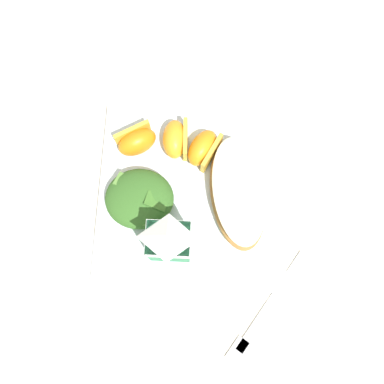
% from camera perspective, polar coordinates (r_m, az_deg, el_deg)
% --- Properties ---
extents(ground, '(3.00, 3.00, 0.00)m').
position_cam_1_polar(ground, '(0.65, -0.00, -0.56)').
color(ground, beige).
extents(white_plate, '(0.28, 0.28, 0.02)m').
position_cam_1_polar(white_plate, '(0.64, -0.00, -0.39)').
color(white_plate, silver).
rests_on(white_plate, ground).
extents(cheesy_pizza_bread, '(0.10, 0.18, 0.04)m').
position_cam_1_polar(cheesy_pizza_bread, '(0.62, 6.25, -0.13)').
color(cheesy_pizza_bread, '#A87038').
rests_on(cheesy_pizza_bread, white_plate).
extents(green_salad_pile, '(0.10, 0.09, 0.05)m').
position_cam_1_polar(green_salad_pile, '(0.61, -7.14, -0.91)').
color(green_salad_pile, '#336023').
rests_on(green_salad_pile, white_plate).
extents(milk_carton, '(0.06, 0.04, 0.11)m').
position_cam_1_polar(milk_carton, '(0.56, -3.14, -6.65)').
color(milk_carton, '#2D8451').
rests_on(milk_carton, white_plate).
extents(orange_wedge_front, '(0.06, 0.07, 0.04)m').
position_cam_1_polar(orange_wedge_front, '(0.63, 1.56, 5.91)').
color(orange_wedge_front, orange).
rests_on(orange_wedge_front, white_plate).
extents(orange_wedge_middle, '(0.04, 0.06, 0.04)m').
position_cam_1_polar(orange_wedge_middle, '(0.64, -2.20, 7.16)').
color(orange_wedge_middle, orange).
rests_on(orange_wedge_middle, white_plate).
extents(orange_wedge_rear, '(0.07, 0.06, 0.04)m').
position_cam_1_polar(orange_wedge_rear, '(0.64, -7.52, 6.87)').
color(orange_wedge_rear, orange).
rests_on(orange_wedge_rear, white_plate).
extents(paper_napkin, '(0.15, 0.15, 0.00)m').
position_cam_1_polar(paper_napkin, '(0.66, -17.03, -9.35)').
color(paper_napkin, white).
rests_on(paper_napkin, ground).
extents(metal_fork, '(0.12, 0.17, 0.01)m').
position_cam_1_polar(metal_fork, '(0.63, 9.56, -16.21)').
color(metal_fork, silver).
rests_on(metal_fork, ground).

